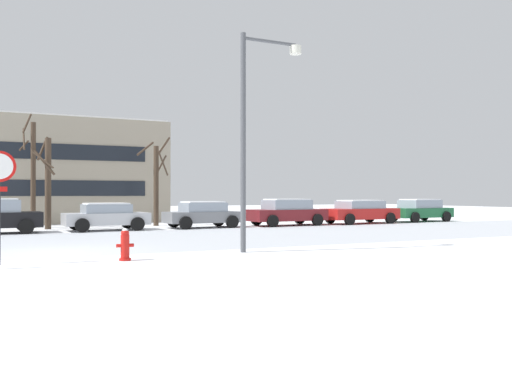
% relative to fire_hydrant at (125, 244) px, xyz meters
% --- Properties ---
extents(ground_plane, '(120.00, 120.00, 0.00)m').
position_rel_fire_hydrant_xyz_m(ground_plane, '(-1.57, 2.34, -0.42)').
color(ground_plane, white).
extents(road_surface, '(80.00, 9.33, 0.00)m').
position_rel_fire_hydrant_xyz_m(road_surface, '(-1.57, 6.00, -0.41)').
color(road_surface, '#B7BCC4').
rests_on(road_surface, ground).
extents(fire_hydrant, '(0.44, 0.30, 0.83)m').
position_rel_fire_hydrant_xyz_m(fire_hydrant, '(0.00, 0.00, 0.00)').
color(fire_hydrant, red).
rests_on(fire_hydrant, ground).
extents(street_lamp, '(2.03, 0.36, 6.46)m').
position_rel_fire_hydrant_xyz_m(street_lamp, '(3.87, 0.49, 3.51)').
color(street_lamp, '#4C4F54').
rests_on(street_lamp, ground).
extents(parked_car_silver, '(3.92, 2.23, 1.30)m').
position_rel_fire_hydrant_xyz_m(parked_car_silver, '(1.41, 11.82, 0.26)').
color(parked_car_silver, silver).
rests_on(parked_car_silver, ground).
extents(parked_car_gray, '(3.93, 2.12, 1.35)m').
position_rel_fire_hydrant_xyz_m(parked_car_gray, '(6.23, 11.81, 0.28)').
color(parked_car_gray, slate).
rests_on(parked_car_gray, ground).
extents(parked_car_maroon, '(4.41, 2.19, 1.46)m').
position_rel_fire_hydrant_xyz_m(parked_car_maroon, '(11.04, 11.69, 0.33)').
color(parked_car_maroon, maroon).
rests_on(parked_car_maroon, ground).
extents(parked_car_red, '(4.64, 2.22, 1.38)m').
position_rel_fire_hydrant_xyz_m(parked_car_red, '(15.86, 11.57, 0.30)').
color(parked_car_red, red).
rests_on(parked_car_red, ground).
extents(parked_car_green, '(4.16, 2.21, 1.42)m').
position_rel_fire_hydrant_xyz_m(parked_car_green, '(20.68, 11.90, 0.31)').
color(parked_car_green, '#1E6038').
rests_on(parked_car_green, ground).
extents(tree_far_left, '(1.78, 1.75, 4.84)m').
position_rel_fire_hydrant_xyz_m(tree_far_left, '(4.49, 14.51, 2.03)').
color(tree_far_left, '#423326').
rests_on(tree_far_left, ground).
extents(tree_far_right, '(0.81, 1.16, 5.88)m').
position_rel_fire_hydrant_xyz_m(tree_far_right, '(-1.69, 15.38, 2.46)').
color(tree_far_right, '#423326').
rests_on(tree_far_right, ground).
extents(tree_far_mid, '(1.10, 1.33, 4.58)m').
position_rel_fire_hydrant_xyz_m(tree_far_mid, '(-1.06, 13.90, 1.96)').
color(tree_far_mid, '#423326').
rests_on(tree_far_mid, ground).
extents(building_far_left, '(15.92, 10.13, 6.30)m').
position_rel_fire_hydrant_xyz_m(building_far_left, '(-1.68, 23.06, 2.73)').
color(building_far_left, '#9E937F').
rests_on(building_far_left, ground).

